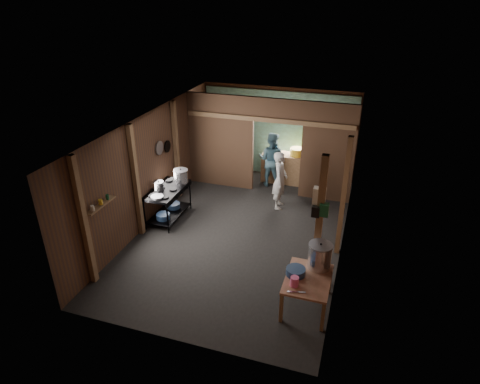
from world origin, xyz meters
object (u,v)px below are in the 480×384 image
(stock_pot, at_px, (320,256))
(cook, at_px, (280,180))
(prep_table, at_px, (307,292))
(stove_pot_large, at_px, (181,176))
(yellow_tub, at_px, (297,152))
(gas_range, at_px, (168,204))
(pink_bucket, at_px, (294,281))

(stock_pot, relative_size, cook, 0.33)
(prep_table, bearing_deg, stove_pot_large, 144.75)
(stove_pot_large, relative_size, cook, 0.24)
(yellow_tub, bearing_deg, gas_range, -130.68)
(gas_range, relative_size, pink_bucket, 7.97)
(stock_pot, bearing_deg, prep_table, -108.84)
(stock_pot, xyz_separation_m, cook, (-1.42, 3.11, -0.10))
(yellow_tub, bearing_deg, stove_pot_large, -133.21)
(stove_pot_large, xyz_separation_m, pink_bucket, (3.35, -2.77, -0.25))
(cook, bearing_deg, stock_pot, -160.64)
(prep_table, xyz_separation_m, stock_pot, (0.13, 0.37, 0.54))
(gas_range, bearing_deg, cook, 30.18)
(stock_pot, height_order, cook, cook)
(yellow_tub, bearing_deg, prep_table, -76.93)
(gas_range, relative_size, stock_pot, 2.75)
(pink_bucket, relative_size, yellow_tub, 0.45)
(pink_bucket, height_order, yellow_tub, yellow_tub)
(gas_range, bearing_deg, yellow_tub, 49.32)
(stock_pot, distance_m, pink_bucket, 0.72)
(prep_table, height_order, pink_bucket, pink_bucket)
(stove_pot_large, relative_size, pink_bucket, 2.08)
(pink_bucket, height_order, cook, cook)
(stock_pot, relative_size, yellow_tub, 1.30)
(stove_pot_large, bearing_deg, stock_pot, -30.18)
(prep_table, xyz_separation_m, yellow_tub, (-1.17, 5.03, 0.64))
(gas_range, xyz_separation_m, yellow_tub, (2.54, 2.96, 0.55))
(stove_pot_large, distance_m, pink_bucket, 4.35)
(pink_bucket, relative_size, cook, 0.11)
(prep_table, height_order, cook, cook)
(prep_table, xyz_separation_m, pink_bucket, (-0.19, -0.26, 0.40))
(stock_pot, bearing_deg, pink_bucket, -116.53)
(prep_table, distance_m, stock_pot, 0.67)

